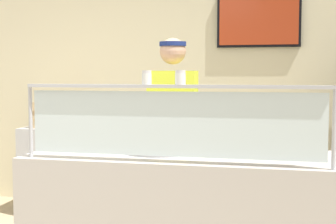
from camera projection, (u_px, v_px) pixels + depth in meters
The scene contains 9 objects.
shop_rear_unit at pixel (223, 84), 5.34m from camera, with size 6.42×0.13×2.70m.
sneeze_guard at pixel (172, 114), 2.92m from camera, with size 1.85×0.06×0.46m.
pizza_tray at pixel (158, 149), 3.38m from camera, with size 0.50×0.50×0.04m.
pizza_server at pixel (159, 146), 3.36m from camera, with size 0.07×0.28×0.01m, color #ADAFB7.
parmesan_shaker at pixel (147, 78), 2.94m from camera, with size 0.06×0.06×0.08m.
pepper_flake_shaker at pixel (180, 78), 2.90m from camera, with size 0.06×0.06×0.08m.
worker_figure at pixel (173, 132), 4.02m from camera, with size 0.41×0.50×1.76m.
prep_shelf at pixel (59, 169), 5.31m from camera, with size 0.70×0.55×0.91m, color #B7BABF.
pizza_box_stack at pixel (59, 114), 5.27m from camera, with size 0.44×0.42×0.27m.
Camera 1 is at (1.65, -2.78, 1.48)m, focal length 53.35 mm.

